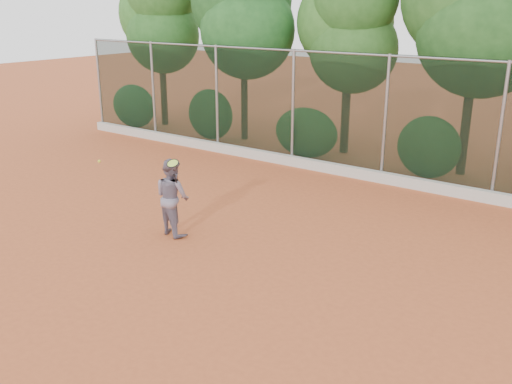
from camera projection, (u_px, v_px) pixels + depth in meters
The scene contains 7 objects.
ground at pixel (225, 268), 10.78m from camera, with size 80.00×80.00×0.00m, color #B6542B.
concrete_curb at pixel (378, 177), 15.96m from camera, with size 24.00×0.20×0.30m, color #BBB7AD.
tennis_player at pixel (172, 197), 12.15m from camera, with size 0.82×0.64×1.68m, color slate.
chainlink_fence at pixel (386, 115), 15.56m from camera, with size 24.09×0.09×3.50m.
foliage_backdrop at pixel (402, 17), 16.58m from camera, with size 23.70×3.63×7.55m.
tennis_racket at pixel (173, 165), 11.60m from camera, with size 0.32×0.31×0.55m.
tennis_ball_in_flight at pixel (99, 161), 12.46m from camera, with size 0.07×0.07×0.07m.
Camera 1 is at (6.25, -7.55, 4.75)m, focal length 40.00 mm.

